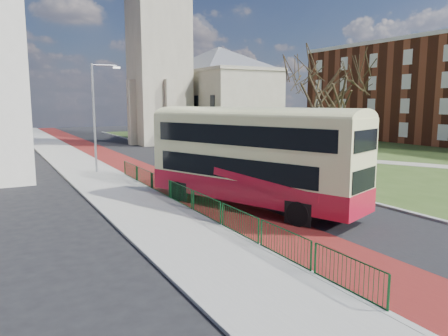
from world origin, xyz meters
TOP-DOWN VIEW (x-y plane):
  - ground at (0.00, 0.00)m, footprint 160.00×160.00m
  - road_carriageway at (1.50, 20.00)m, footprint 9.00×120.00m
  - bus_lane at (-1.20, 20.00)m, footprint 3.40×120.00m
  - pavement_west at (-5.00, 20.00)m, footprint 4.00×120.00m
  - kerb_west at (-3.00, 20.00)m, footprint 0.25×120.00m
  - kerb_east at (6.10, 22.00)m, footprint 0.25×80.00m
  - grass_green at (26.00, 22.00)m, footprint 40.00×80.00m
  - footpath at (20.00, 10.00)m, footprint 18.84×32.82m
  - pedestrian_railing at (-2.95, 4.00)m, footprint 0.07×24.00m
  - gothic_church at (12.56, 38.00)m, footprint 16.38×18.00m
  - streetlamp at (-4.35, 18.00)m, footprint 2.13×0.18m
  - bus at (-0.03, 3.20)m, footprint 6.73×11.86m
  - winter_tree_near at (10.97, 10.14)m, footprint 7.63×7.63m
  - winter_tree_far at (19.81, 19.24)m, footprint 7.91×7.91m
  - litter_bin at (8.85, 6.20)m, footprint 0.81×0.81m

SIDE VIEW (x-z plane):
  - ground at x=0.00m, z-range 0.00..0.00m
  - road_carriageway at x=1.50m, z-range 0.00..0.01m
  - bus_lane at x=-1.20m, z-range 0.00..0.01m
  - grass_green at x=26.00m, z-range 0.00..0.04m
  - footpath at x=20.00m, z-range 0.04..0.07m
  - pavement_west at x=-5.00m, z-range 0.00..0.12m
  - kerb_west at x=-3.00m, z-range 0.00..0.13m
  - kerb_east at x=6.10m, z-range 0.00..0.13m
  - pedestrian_railing at x=-2.95m, z-range -0.01..1.11m
  - litter_bin at x=8.85m, z-range 0.04..1.08m
  - bus at x=-0.03m, z-range 0.34..5.22m
  - streetlamp at x=-4.35m, z-range 0.59..8.59m
  - winter_tree_near at x=10.97m, z-range 1.77..10.74m
  - winter_tree_far at x=19.81m, z-range 1.83..11.10m
  - gothic_church at x=12.56m, z-range -6.87..33.13m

